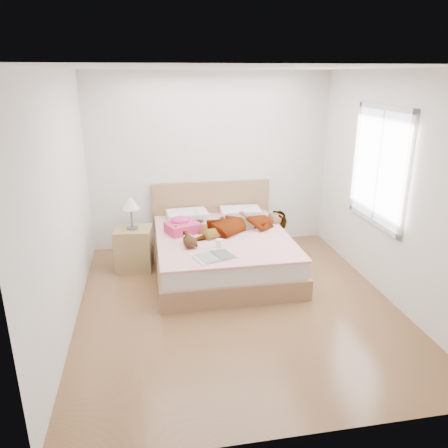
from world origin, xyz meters
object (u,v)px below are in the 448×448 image
object	(u,v)px
bed	(222,249)
coffee_mug	(220,243)
woman	(236,221)
plush_toy	(190,241)
towel	(182,226)
phone	(196,210)
nightstand	(134,245)
magazine	(215,257)

from	to	relation	value
bed	coffee_mug	xyz separation A→B (m)	(-0.11, -0.49, 0.29)
woman	plush_toy	size ratio (longest dim) A/B	6.34
woman	towel	xyz separation A→B (m)	(-0.74, 0.02, -0.03)
phone	nightstand	bearing A→B (deg)	-179.23
woman	magazine	xyz separation A→B (m)	(-0.44, -0.91, -0.11)
woman	towel	bearing A→B (deg)	-110.04
coffee_mug	plush_toy	xyz separation A→B (m)	(-0.36, 0.06, 0.02)
bed	towel	world-z (taller)	bed
towel	magazine	xyz separation A→B (m)	(0.31, -0.92, -0.08)
towel	nightstand	distance (m)	0.71
phone	towel	bearing A→B (deg)	-140.97
phone	plush_toy	size ratio (longest dim) A/B	0.36
phone	nightstand	distance (m)	1.02
magazine	plush_toy	distance (m)	0.45
bed	plush_toy	world-z (taller)	bed
towel	coffee_mug	xyz separation A→B (m)	(0.41, -0.62, -0.04)
magazine	woman	bearing A→B (deg)	64.32
magazine	towel	bearing A→B (deg)	108.32
coffee_mug	plush_toy	distance (m)	0.37
plush_toy	nightstand	bearing A→B (deg)	139.09
towel	phone	bearing A→B (deg)	57.87
phone	towel	size ratio (longest dim) A/B	0.19
phone	woman	bearing A→B (deg)	-57.50
phone	nightstand	xyz separation A→B (m)	(-0.90, -0.32, -0.35)
coffee_mug	nightstand	xyz separation A→B (m)	(-1.07, 0.68, -0.22)
coffee_mug	nightstand	distance (m)	1.29
bed	nightstand	bearing A→B (deg)	171.13
woman	towel	distance (m)	0.74
woman	plush_toy	distance (m)	0.88
bed	magazine	distance (m)	0.87
plush_toy	woman	bearing A→B (deg)	37.81
coffee_mug	plush_toy	size ratio (longest dim) A/B	0.51
nightstand	plush_toy	bearing A→B (deg)	-40.91
woman	phone	size ratio (longest dim) A/B	17.61
coffee_mug	phone	bearing A→B (deg)	99.56
coffee_mug	nightstand	size ratio (longest dim) A/B	0.13
plush_toy	magazine	bearing A→B (deg)	-55.55
phone	plush_toy	bearing A→B (deg)	-120.35
towel	nightstand	bearing A→B (deg)	174.48
bed	towel	bearing A→B (deg)	166.97
phone	towel	world-z (taller)	towel
woman	bed	distance (m)	0.43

